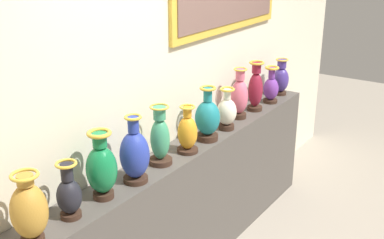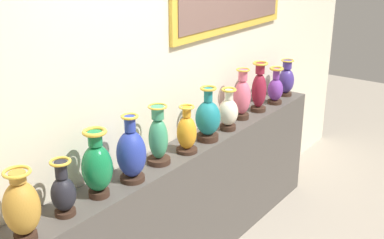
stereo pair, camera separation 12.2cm
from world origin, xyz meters
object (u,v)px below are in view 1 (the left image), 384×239
(vase_onyx, at_px, (69,194))
(vase_ivory, at_px, (227,112))
(vase_amber, at_px, (187,133))
(vase_rose, at_px, (239,96))
(vase_burgundy, at_px, (256,88))
(vase_indigo, at_px, (281,79))
(vase_emerald, at_px, (102,168))
(vase_teal, at_px, (207,118))
(vase_ochre, at_px, (29,211))
(vase_cobalt, at_px, (135,155))
(vase_jade, at_px, (160,139))
(vase_violet, at_px, (271,87))

(vase_onyx, height_order, vase_ivory, vase_ivory)
(vase_ivory, bearing_deg, vase_amber, 179.74)
(vase_rose, relative_size, vase_burgundy, 0.98)
(vase_rose, relative_size, vase_indigo, 1.22)
(vase_indigo, bearing_deg, vase_emerald, -179.96)
(vase_teal, bearing_deg, vase_indigo, 1.29)
(vase_ochre, height_order, vase_onyx, vase_ochre)
(vase_indigo, bearing_deg, vase_ochre, -179.29)
(vase_ochre, height_order, vase_cobalt, vase_cobalt)
(vase_ochre, distance_m, vase_amber, 1.32)
(vase_onyx, relative_size, vase_ivory, 0.97)
(vase_burgundy, height_order, vase_indigo, vase_burgundy)
(vase_onyx, height_order, vase_burgundy, vase_burgundy)
(vase_rose, distance_m, vase_indigo, 0.79)
(vase_ochre, bearing_deg, vase_burgundy, 0.58)
(vase_emerald, bearing_deg, vase_jade, 0.70)
(vase_teal, height_order, vase_violet, vase_teal)
(vase_jade, relative_size, vase_violet, 1.20)
(vase_cobalt, relative_size, vase_teal, 1.05)
(vase_indigo, bearing_deg, vase_cobalt, -179.36)
(vase_ivory, height_order, vase_indigo, vase_indigo)
(vase_emerald, bearing_deg, vase_ivory, -1.53)
(vase_jade, height_order, vase_violet, vase_jade)
(vase_onyx, distance_m, vase_rose, 1.85)
(vase_jade, height_order, vase_burgundy, vase_burgundy)
(vase_ochre, xyz_separation_m, vase_indigo, (2.91, 0.04, -0.03))
(vase_emerald, xyz_separation_m, vase_amber, (0.80, -0.03, -0.05))
(vase_onyx, relative_size, vase_violet, 0.97)
(vase_onyx, distance_m, vase_cobalt, 0.51)
(vase_emerald, distance_m, vase_cobalt, 0.26)
(vase_cobalt, xyz_separation_m, vase_teal, (0.80, -0.01, -0.01))
(vase_ochre, distance_m, vase_violet, 2.64)
(vase_cobalt, relative_size, vase_violet, 1.28)
(vase_emerald, distance_m, vase_rose, 1.60)
(vase_ivory, bearing_deg, vase_cobalt, 179.28)
(vase_onyx, bearing_deg, vase_rose, 0.37)
(vase_ochre, distance_m, vase_jade, 1.06)
(vase_onyx, bearing_deg, vase_ochre, -173.66)
(vase_rose, bearing_deg, vase_ivory, -171.02)
(vase_ochre, bearing_deg, vase_ivory, -0.04)
(vase_emerald, distance_m, vase_violet, 2.11)
(vase_amber, relative_size, vase_burgundy, 0.79)
(vase_ochre, bearing_deg, vase_jade, 2.20)
(vase_amber, distance_m, vase_ivory, 0.53)
(vase_cobalt, distance_m, vase_ivory, 1.07)
(vase_emerald, xyz_separation_m, vase_jade, (0.54, 0.01, -0.01))
(vase_rose, bearing_deg, vase_ochre, -178.86)
(vase_emerald, relative_size, vase_jade, 1.02)
(vase_onyx, height_order, vase_amber, vase_amber)
(vase_emerald, height_order, vase_teal, vase_emerald)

